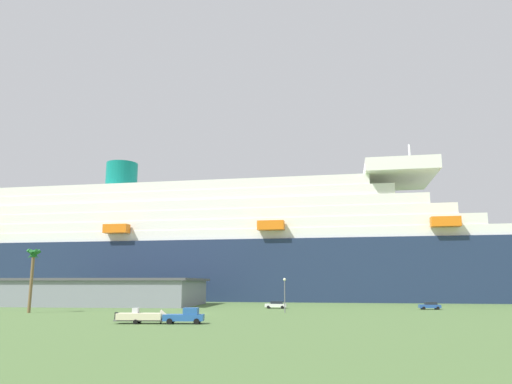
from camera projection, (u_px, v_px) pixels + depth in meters
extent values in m
plane|color=#4C6B38|center=(227.00, 306.00, 119.19)|extent=(600.00, 600.00, 0.00)
cube|color=#1E2D4C|center=(205.00, 272.00, 163.50)|extent=(215.60, 44.43, 18.75)
cube|color=white|center=(206.00, 239.00, 165.53)|extent=(189.80, 40.33, 3.23)
cube|color=white|center=(194.00, 230.00, 166.89)|extent=(183.48, 39.57, 3.23)
cube|color=white|center=(182.00, 221.00, 168.25)|extent=(176.73, 38.75, 3.23)
cube|color=white|center=(171.00, 212.00, 169.62)|extent=(170.30, 38.05, 3.23)
cube|color=white|center=(160.00, 203.00, 170.98)|extent=(159.46, 36.59, 3.23)
cube|color=white|center=(149.00, 194.00, 172.34)|extent=(153.59, 35.91, 3.23)
cube|color=white|center=(397.00, 175.00, 157.67)|extent=(23.51, 35.38, 4.00)
cylinder|color=#0C7266|center=(122.00, 177.00, 175.50)|extent=(11.84, 11.84, 10.19)
cylinder|color=silver|center=(410.00, 162.00, 157.64)|extent=(0.80, 0.80, 12.00)
cube|color=orange|center=(116.00, 229.00, 154.84)|extent=(8.19, 3.70, 2.80)
cube|color=orange|center=(271.00, 225.00, 145.89)|extent=(8.19, 3.70, 2.80)
cube|color=orange|center=(445.00, 222.00, 136.94)|extent=(8.19, 3.70, 2.80)
cube|color=gray|center=(107.00, 293.00, 124.63)|extent=(46.28, 25.95, 6.16)
cube|color=#4C4C51|center=(108.00, 280.00, 125.25)|extent=(48.13, 26.99, 0.60)
cube|color=#2659A5|center=(184.00, 318.00, 67.92)|extent=(5.76, 2.50, 0.90)
cube|color=#2659A5|center=(191.00, 311.00, 68.05)|extent=(2.17, 2.01, 0.90)
cube|color=#26333F|center=(196.00, 312.00, 68.02)|extent=(0.25, 1.68, 0.63)
cylinder|color=black|center=(199.00, 320.00, 68.76)|extent=(0.82, 0.35, 0.80)
cylinder|color=black|center=(196.00, 321.00, 66.79)|extent=(0.82, 0.35, 0.80)
cylinder|color=black|center=(172.00, 320.00, 68.87)|extent=(0.82, 0.35, 0.80)
cylinder|color=black|center=(169.00, 321.00, 66.90)|extent=(0.82, 0.35, 0.80)
cube|color=#595960|center=(140.00, 320.00, 68.03)|extent=(7.09, 2.49, 0.16)
cube|color=#595960|center=(169.00, 320.00, 67.91)|extent=(2.27, 0.32, 0.10)
cylinder|color=black|center=(139.00, 321.00, 69.03)|extent=(0.66, 0.28, 0.64)
cylinder|color=black|center=(135.00, 322.00, 66.99)|extent=(0.66, 0.28, 0.64)
cube|color=beige|center=(140.00, 316.00, 68.13)|extent=(6.48, 2.64, 0.90)
cone|color=beige|center=(165.00, 316.00, 68.02)|extent=(1.36, 1.97, 1.87)
cube|color=silver|center=(136.00, 311.00, 68.29)|extent=(0.89, 1.07, 0.70)
cube|color=black|center=(116.00, 316.00, 68.22)|extent=(0.40, 0.53, 1.10)
cylinder|color=brown|center=(31.00, 284.00, 93.51)|extent=(0.59, 0.59, 10.99)
cone|color=#1E6628|center=(35.00, 254.00, 94.48)|extent=(0.79, 2.67, 1.87)
cone|color=#1E6628|center=(36.00, 254.00, 94.78)|extent=(2.36, 2.35, 1.92)
cone|color=#1E6628|center=(34.00, 255.00, 94.93)|extent=(2.62, 1.37, 2.13)
cone|color=#1E6628|center=(33.00, 254.00, 94.79)|extent=(1.90, 2.45, 2.24)
cone|color=#1E6628|center=(31.00, 254.00, 94.42)|extent=(1.76, 2.70, 1.84)
cone|color=#1E6628|center=(32.00, 254.00, 94.16)|extent=(2.62, 1.11, 2.11)
cone|color=#1E6628|center=(34.00, 254.00, 94.20)|extent=(2.45, 2.12, 2.08)
sphere|color=#1E6628|center=(34.00, 255.00, 94.52)|extent=(1.10, 1.10, 1.10)
cylinder|color=slate|center=(285.00, 297.00, 93.15)|extent=(0.20, 0.20, 6.03)
sphere|color=#F9F2CC|center=(285.00, 279.00, 93.75)|extent=(0.56, 0.56, 0.56)
cube|color=white|center=(276.00, 305.00, 108.32)|extent=(4.82, 2.09, 0.70)
cube|color=#1E232D|center=(277.00, 303.00, 108.40)|extent=(2.73, 1.81, 0.55)
cylinder|color=black|center=(268.00, 307.00, 107.59)|extent=(0.67, 0.25, 0.66)
cylinder|color=black|center=(269.00, 307.00, 109.43)|extent=(0.67, 0.25, 0.66)
cylinder|color=black|center=(282.00, 307.00, 107.09)|extent=(0.67, 0.25, 0.66)
cylinder|color=black|center=(283.00, 307.00, 108.93)|extent=(0.67, 0.25, 0.66)
cube|color=#264C99|center=(430.00, 306.00, 104.01)|extent=(4.45, 1.93, 0.70)
cube|color=#1E232D|center=(431.00, 303.00, 104.10)|extent=(2.50, 1.71, 0.55)
cylinder|color=black|center=(424.00, 308.00, 103.19)|extent=(0.66, 0.23, 0.66)
cylinder|color=black|center=(422.00, 308.00, 105.00)|extent=(0.66, 0.23, 0.66)
cylinder|color=black|center=(438.00, 308.00, 102.89)|extent=(0.66, 0.23, 0.66)
cylinder|color=black|center=(436.00, 308.00, 104.71)|extent=(0.66, 0.23, 0.66)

